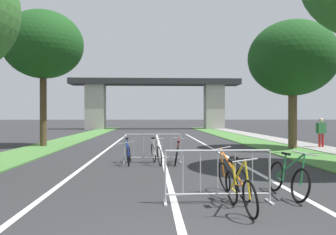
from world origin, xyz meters
name	(u,v)px	position (x,y,z in m)	size (l,w,h in m)	color
grass_verge_left	(68,140)	(-6.14, 20.52, 0.03)	(2.39, 50.17, 0.05)	#477A38
grass_verge_right	(246,140)	(6.14, 20.52, 0.03)	(2.39, 50.17, 0.05)	#477A38
sidewalk_path_right	(275,140)	(8.22, 20.52, 0.04)	(1.78, 50.17, 0.08)	gray
lane_stripe_center	(160,149)	(0.00, 14.51, 0.00)	(0.14, 29.02, 0.01)	silver
lane_stripe_right_lane	(212,148)	(2.72, 14.51, 0.00)	(0.14, 29.02, 0.01)	silver
lane_stripe_left_lane	(108,149)	(-2.72, 14.51, 0.00)	(0.14, 29.02, 0.01)	silver
overpass_bridge	(155,96)	(0.00, 41.46, 4.27)	(21.69, 3.28, 6.42)	#2D2D30
tree_left_oak_near	(43,45)	(-6.43, 15.94, 5.62)	(4.38, 4.38, 7.50)	#4C3823
tree_right_cypress_far	(293,59)	(6.84, 14.14, 4.67)	(4.57, 4.57, 6.64)	brown
crowd_barrier_nearest	(218,177)	(0.85, 3.13, 0.52)	(2.12, 0.44, 1.05)	#ADADB2
crowd_barrier_second	(152,148)	(-0.42, 9.18, 0.52)	(2.12, 0.47, 1.05)	#ADADB2
bicycle_red_0	(177,154)	(0.45, 8.75, 0.36)	(0.50, 1.71, 0.93)	black
bicycle_blue_1	(129,154)	(-1.27, 8.83, 0.35)	(0.54, 1.69, 0.92)	black
bicycle_orange_2	(233,179)	(1.26, 3.64, 0.38)	(0.64, 1.72, 1.03)	black
bicycle_white_3	(156,153)	(-0.29, 8.80, 0.39)	(0.48, 1.71, 0.95)	black
bicycle_green_4	(288,179)	(2.43, 3.62, 0.38)	(0.62, 1.76, 1.03)	black
bicycle_yellow_5	(240,190)	(1.13, 2.54, 0.38)	(0.44, 1.63, 1.01)	black
pedestrian_pushing_bike	(321,130)	(8.42, 14.27, 0.97)	(0.58, 0.29, 1.59)	#B21E1E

